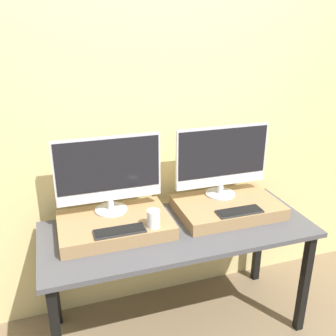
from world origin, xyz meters
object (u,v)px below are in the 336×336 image
Objects in this scene: monitor_left at (109,172)px; keyboard_left at (120,231)px; mug at (153,219)px; monitor_right at (222,159)px; keyboard_right at (239,211)px.

monitor_left reaches higher than keyboard_left.
mug reaches higher than keyboard_left.
monitor_right is (0.76, 0.00, 0.00)m from monitor_left.
monitor_right is at bearing 20.00° from keyboard_left.
keyboard_left and keyboard_right have the same top height.
mug is 0.66m from monitor_right.
keyboard_right is at bearing -20.00° from monitor_left.
monitor_right is at bearing 0.00° from monitor_left.
keyboard_left is at bearing -90.00° from monitor_left.
mug is 0.36× the size of keyboard_right.
monitor_right is (0.56, 0.28, 0.21)m from mug.
monitor_left is 2.22× the size of keyboard_right.
monitor_left is at bearing 180.00° from monitor_right.
keyboard_right is (0.56, 0.00, -0.04)m from mug.
monitor_right is 0.37m from keyboard_right.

